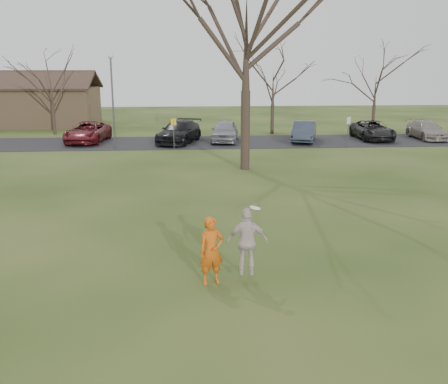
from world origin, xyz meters
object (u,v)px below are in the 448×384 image
at_px(car_7, 427,130).
at_px(big_tree, 246,35).
at_px(car_3, 179,132).
at_px(player_defender, 211,251).
at_px(car_4, 225,131).
at_px(car_6, 372,130).
at_px(catching_play, 248,242).
at_px(car_2, 88,132).
at_px(lamp_post, 112,90).
at_px(car_5, 304,132).

height_order(car_7, big_tree, big_tree).
bearing_deg(car_3, player_defender, -69.56).
bearing_deg(player_defender, car_4, 70.04).
distance_m(player_defender, car_3, 24.49).
xyz_separation_m(car_4, car_6, (11.33, 0.24, -0.08)).
height_order(car_4, catching_play, catching_play).
xyz_separation_m(car_2, catching_play, (8.68, -25.24, 0.34)).
distance_m(catching_play, lamp_post, 23.24).
bearing_deg(big_tree, car_4, 91.73).
bearing_deg(car_4, car_5, 4.21).
xyz_separation_m(car_5, lamp_post, (-13.57, -2.20, 3.19)).
height_order(car_4, car_6, car_4).
bearing_deg(catching_play, big_tree, 83.44).
xyz_separation_m(car_6, lamp_post, (-19.02, -2.87, 3.22)).
relative_size(car_4, car_7, 1.00).
height_order(player_defender, car_5, player_defender).
relative_size(car_5, car_6, 0.88).
bearing_deg(big_tree, car_5, 60.15).
bearing_deg(car_4, car_7, 9.08).
xyz_separation_m(car_2, car_5, (15.94, -0.85, -0.00)).
relative_size(car_5, catching_play, 2.44).
height_order(car_3, car_4, same).
xyz_separation_m(player_defender, car_2, (-7.77, 25.18, -0.10)).
xyz_separation_m(car_3, car_7, (18.97, 0.49, -0.12)).
height_order(car_5, big_tree, big_tree).
height_order(car_2, car_7, car_2).
bearing_deg(lamp_post, catching_play, -74.12).
bearing_deg(player_defender, car_6, 46.74).
bearing_deg(car_3, lamp_post, -133.67).
xyz_separation_m(car_4, big_tree, (0.31, -10.13, 6.17)).
relative_size(car_6, lamp_post, 0.81).
xyz_separation_m(player_defender, car_7, (17.90, 24.95, -0.17)).
height_order(player_defender, car_4, player_defender).
relative_size(player_defender, car_7, 0.38).
bearing_deg(car_6, player_defender, -116.34).
bearing_deg(catching_play, lamp_post, 105.88).
height_order(car_5, car_6, car_5).
distance_m(car_3, car_6, 14.71).
distance_m(car_5, car_6, 5.50).
distance_m(car_3, big_tree, 12.18).
bearing_deg(big_tree, car_2, 134.49).
xyz_separation_m(car_2, car_3, (6.70, -0.71, 0.05)).
relative_size(car_2, big_tree, 0.38).
height_order(lamp_post, big_tree, big_tree).
distance_m(car_3, car_7, 18.97).
distance_m(car_4, catching_play, 24.85).
distance_m(car_7, big_tree, 19.50).
distance_m(car_6, catching_play, 28.09).
distance_m(car_5, big_tree, 12.80).
xyz_separation_m(player_defender, lamp_post, (-5.40, 22.13, 3.08)).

